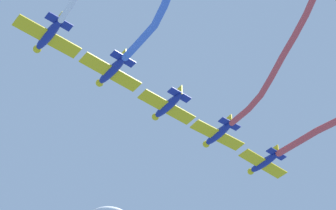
{
  "coord_description": "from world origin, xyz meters",
  "views": [
    {
      "loc": [
        -47.48,
        -23.14,
        4.72
      ],
      "look_at": [
        -3.14,
        3.72,
        55.41
      ],
      "focal_mm": 63.96,
      "sensor_mm": 36.0,
      "label": 1
    }
  ],
  "objects_px": {
    "airplane_left_wing": "(218,134)",
    "airplane_right_wing": "(167,106)",
    "airplane_trail": "(48,36)",
    "airplane_lead": "(263,163)",
    "airplane_slot": "(111,71)"
  },
  "relations": [
    {
      "from": "airplane_right_wing",
      "to": "airplane_slot",
      "type": "xyz_separation_m",
      "value": [
        -8.03,
        2.69,
        0.3
      ]
    },
    {
      "from": "airplane_left_wing",
      "to": "airplane_lead",
      "type": "bearing_deg",
      "value": -86.02
    },
    {
      "from": "airplane_right_wing",
      "to": "airplane_trail",
      "type": "height_order",
      "value": "same"
    },
    {
      "from": "airplane_lead",
      "to": "airplane_slot",
      "type": "relative_size",
      "value": 1.0
    },
    {
      "from": "airplane_slot",
      "to": "airplane_left_wing",
      "type": "bearing_deg",
      "value": -88.58
    },
    {
      "from": "airplane_lead",
      "to": "airplane_left_wing",
      "type": "bearing_deg",
      "value": 90.18
    },
    {
      "from": "airplane_trail",
      "to": "airplane_lead",
      "type": "bearing_deg",
      "value": -87.72
    },
    {
      "from": "airplane_left_wing",
      "to": "airplane_right_wing",
      "type": "bearing_deg",
      "value": 93.98
    },
    {
      "from": "airplane_lead",
      "to": "airplane_right_wing",
      "type": "distance_m",
      "value": 16.94
    },
    {
      "from": "airplane_lead",
      "to": "airplane_slot",
      "type": "bearing_deg",
      "value": 90.18
    },
    {
      "from": "airplane_slot",
      "to": "airplane_trail",
      "type": "distance_m",
      "value": 8.48
    },
    {
      "from": "airplane_left_wing",
      "to": "airplane_trail",
      "type": "distance_m",
      "value": 25.42
    },
    {
      "from": "airplane_trail",
      "to": "airplane_right_wing",
      "type": "bearing_deg",
      "value": -87.72
    },
    {
      "from": "airplane_lead",
      "to": "airplane_right_wing",
      "type": "bearing_deg",
      "value": 90.18
    },
    {
      "from": "airplane_lead",
      "to": "airplane_left_wing",
      "type": "distance_m",
      "value": 8.47
    }
  ]
}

